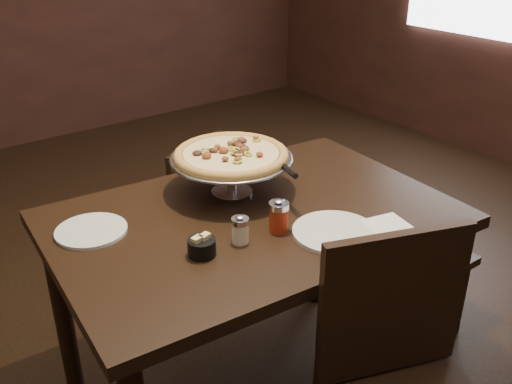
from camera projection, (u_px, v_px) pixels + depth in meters
room at (296, 44)px, 1.67m from camera, size 6.04×7.04×2.84m
dining_table at (253, 241)px, 1.98m from camera, size 1.40×1.00×0.83m
pizza_stand at (231, 155)px, 2.01m from camera, size 0.44×0.44×0.18m
parmesan_shaker at (240, 230)px, 1.74m from camera, size 0.05×0.05×0.10m
pepper_flake_shaker at (279, 216)px, 1.80m from camera, size 0.06×0.06×0.11m
packet_caddy at (202, 247)px, 1.68m from camera, size 0.08×0.08×0.07m
napkin_stack at (388, 227)px, 1.83m from camera, size 0.16×0.16×0.01m
plate_left at (91, 231)px, 1.81m from camera, size 0.23×0.23×0.01m
plate_near at (335, 232)px, 1.80m from camera, size 0.27×0.27×0.01m
serving_spatula at (287, 170)px, 1.91m from camera, size 0.16×0.16×0.03m
chair_far at (181, 213)px, 2.72m from camera, size 0.51×0.51×0.84m
chair_side at (409, 250)px, 2.44m from camera, size 0.39×0.39×0.82m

